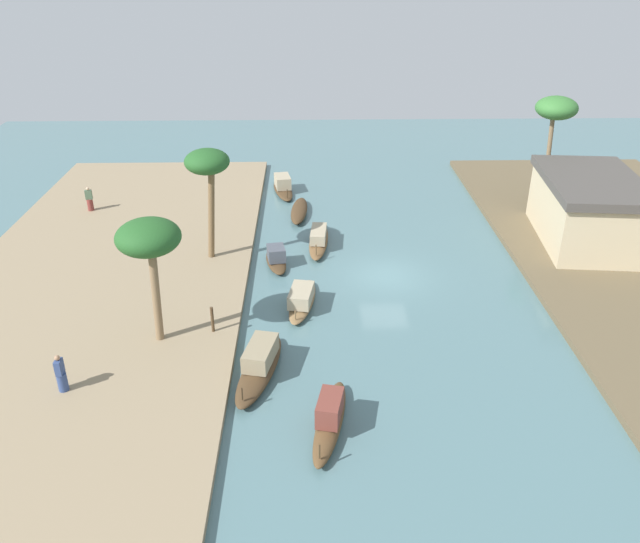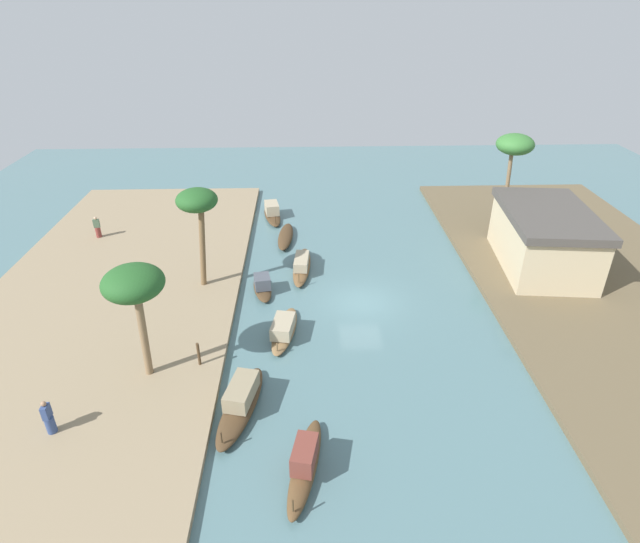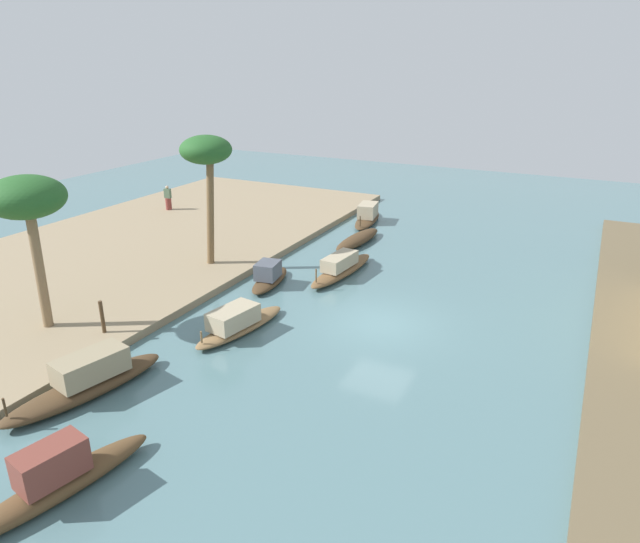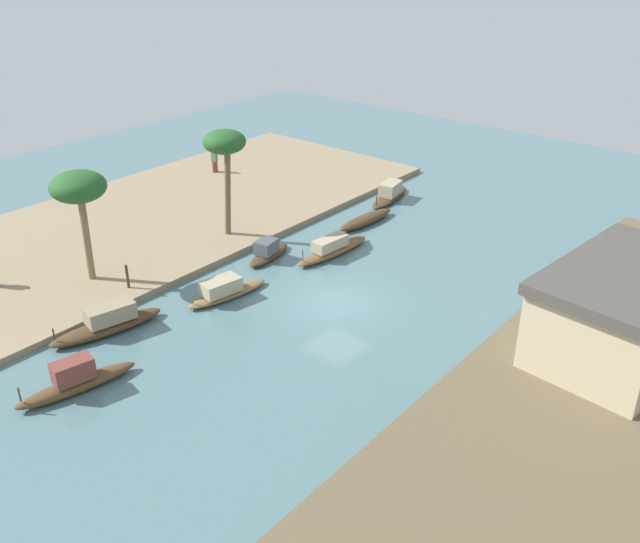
{
  "view_description": "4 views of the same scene",
  "coord_description": "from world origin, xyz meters",
  "px_view_note": "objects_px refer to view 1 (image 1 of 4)",
  "views": [
    {
      "loc": [
        30.14,
        -4.19,
        15.82
      ],
      "look_at": [
        0.51,
        -3.53,
        0.56
      ],
      "focal_mm": 35.94,
      "sensor_mm": 36.0,
      "label": 1
    },
    {
      "loc": [
        25.49,
        -3.31,
        16.2
      ],
      "look_at": [
        -2.54,
        -2.37,
        0.72
      ],
      "focal_mm": 28.92,
      "sensor_mm": 36.0,
      "label": 2
    },
    {
      "loc": [
        18.52,
        6.73,
        9.62
      ],
      "look_at": [
        -1.73,
        -3.47,
        0.98
      ],
      "focal_mm": 31.53,
      "sensor_mm": 36.0,
      "label": 3
    },
    {
      "loc": [
        22.96,
        17.91,
        16.35
      ],
      "look_at": [
        -0.74,
        -1.65,
        0.85
      ],
      "focal_mm": 38.99,
      "sensor_mm": 36.0,
      "label": 4
    }
  ],
  "objects_px": {
    "mooring_post": "(212,319)",
    "riverside_building": "(588,209)",
    "sampan_midstream": "(283,186)",
    "person_by_mooring": "(61,376)",
    "sampan_open_hull": "(260,364)",
    "palm_tree_left_near": "(207,166)",
    "palm_tree_right_short": "(556,110)",
    "person_on_near_bank": "(90,201)",
    "sampan_near_left_bank": "(302,299)",
    "sampan_downstream_large": "(276,258)",
    "sampan_upstream_small": "(330,417)",
    "sampan_with_tall_canopy": "(319,239)",
    "sampan_foreground": "(299,211)",
    "palm_tree_left_far": "(149,240)"
  },
  "relations": [
    {
      "from": "sampan_open_hull",
      "to": "riverside_building",
      "type": "height_order",
      "value": "riverside_building"
    },
    {
      "from": "sampan_downstream_large",
      "to": "person_on_near_bank",
      "type": "distance_m",
      "value": 14.44
    },
    {
      "from": "palm_tree_left_far",
      "to": "sampan_foreground",
      "type": "bearing_deg",
      "value": 158.47
    },
    {
      "from": "sampan_foreground",
      "to": "mooring_post",
      "type": "distance_m",
      "value": 15.03
    },
    {
      "from": "sampan_near_left_bank",
      "to": "mooring_post",
      "type": "height_order",
      "value": "mooring_post"
    },
    {
      "from": "palm_tree_left_far",
      "to": "mooring_post",
      "type": "bearing_deg",
      "value": 103.66
    },
    {
      "from": "sampan_downstream_large",
      "to": "sampan_with_tall_canopy",
      "type": "distance_m",
      "value": 3.51
    },
    {
      "from": "palm_tree_right_short",
      "to": "sampan_open_hull",
      "type": "bearing_deg",
      "value": -43.79
    },
    {
      "from": "sampan_downstream_large",
      "to": "riverside_building",
      "type": "distance_m",
      "value": 18.04
    },
    {
      "from": "sampan_midstream",
      "to": "palm_tree_left_far",
      "type": "distance_m",
      "value": 20.49
    },
    {
      "from": "sampan_near_left_bank",
      "to": "mooring_post",
      "type": "bearing_deg",
      "value": -46.31
    },
    {
      "from": "sampan_open_hull",
      "to": "palm_tree_left_near",
      "type": "distance_m",
      "value": 12.07
    },
    {
      "from": "sampan_downstream_large",
      "to": "sampan_near_left_bank",
      "type": "relative_size",
      "value": 0.77
    },
    {
      "from": "mooring_post",
      "to": "palm_tree_right_short",
      "type": "distance_m",
      "value": 26.08
    },
    {
      "from": "sampan_open_hull",
      "to": "sampan_downstream_large",
      "type": "bearing_deg",
      "value": -168.91
    },
    {
      "from": "sampan_upstream_small",
      "to": "sampan_foreground",
      "type": "height_order",
      "value": "sampan_upstream_small"
    },
    {
      "from": "sampan_open_hull",
      "to": "sampan_foreground",
      "type": "xyz_separation_m",
      "value": [
        -17.32,
        1.5,
        -0.2
      ]
    },
    {
      "from": "mooring_post",
      "to": "sampan_downstream_large",
      "type": "bearing_deg",
      "value": 160.75
    },
    {
      "from": "sampan_downstream_large",
      "to": "sampan_upstream_small",
      "type": "relative_size",
      "value": 0.72
    },
    {
      "from": "sampan_foreground",
      "to": "palm_tree_left_near",
      "type": "bearing_deg",
      "value": -30.15
    },
    {
      "from": "sampan_near_left_bank",
      "to": "person_by_mooring",
      "type": "distance_m",
      "value": 11.49
    },
    {
      "from": "sampan_midstream",
      "to": "palm_tree_left_near",
      "type": "xyz_separation_m",
      "value": [
        11.14,
        -3.45,
        5.12
      ]
    },
    {
      "from": "sampan_upstream_small",
      "to": "sampan_with_tall_canopy",
      "type": "bearing_deg",
      "value": -167.84
    },
    {
      "from": "sampan_downstream_large",
      "to": "person_by_mooring",
      "type": "relative_size",
      "value": 2.18
    },
    {
      "from": "person_on_near_bank",
      "to": "person_by_mooring",
      "type": "height_order",
      "value": "person_by_mooring"
    },
    {
      "from": "sampan_open_hull",
      "to": "sampan_foreground",
      "type": "height_order",
      "value": "sampan_open_hull"
    },
    {
      "from": "sampan_near_left_bank",
      "to": "riverside_building",
      "type": "xyz_separation_m",
      "value": [
        -6.75,
        16.38,
        1.85
      ]
    },
    {
      "from": "sampan_open_hull",
      "to": "mooring_post",
      "type": "height_order",
      "value": "mooring_post"
    },
    {
      "from": "sampan_open_hull",
      "to": "person_on_near_bank",
      "type": "bearing_deg",
      "value": -132.9
    },
    {
      "from": "person_on_near_bank",
      "to": "palm_tree_right_short",
      "type": "height_order",
      "value": "palm_tree_right_short"
    },
    {
      "from": "sampan_open_hull",
      "to": "person_on_near_bank",
      "type": "distance_m",
      "value": 21.29
    },
    {
      "from": "sampan_foreground",
      "to": "person_on_near_bank",
      "type": "distance_m",
      "value": 13.55
    },
    {
      "from": "person_by_mooring",
      "to": "palm_tree_right_short",
      "type": "bearing_deg",
      "value": -52.18
    },
    {
      "from": "person_by_mooring",
      "to": "palm_tree_left_near",
      "type": "height_order",
      "value": "palm_tree_left_near"
    },
    {
      "from": "sampan_open_hull",
      "to": "person_by_mooring",
      "type": "relative_size",
      "value": 3.31
    },
    {
      "from": "sampan_near_left_bank",
      "to": "palm_tree_left_near",
      "type": "xyz_separation_m",
      "value": [
        -5.03,
        -4.85,
        5.14
      ]
    },
    {
      "from": "sampan_upstream_small",
      "to": "sampan_with_tall_canopy",
      "type": "xyz_separation_m",
      "value": [
        -15.99,
        -0.08,
        -0.1
      ]
    },
    {
      "from": "sampan_midstream",
      "to": "person_by_mooring",
      "type": "height_order",
      "value": "person_by_mooring"
    },
    {
      "from": "sampan_midstream",
      "to": "person_by_mooring",
      "type": "bearing_deg",
      "value": -28.9
    },
    {
      "from": "sampan_midstream",
      "to": "palm_tree_right_short",
      "type": "relative_size",
      "value": 0.69
    },
    {
      "from": "sampan_midstream",
      "to": "palm_tree_left_far",
      "type": "bearing_deg",
      "value": -23.86
    },
    {
      "from": "person_on_near_bank",
      "to": "sampan_with_tall_canopy",
      "type": "bearing_deg",
      "value": -26.7
    },
    {
      "from": "mooring_post",
      "to": "riverside_building",
      "type": "xyz_separation_m",
      "value": [
        -9.43,
        20.34,
        1.32
      ]
    },
    {
      "from": "sampan_upstream_small",
      "to": "sampan_foreground",
      "type": "distance_m",
      "value": 20.75
    },
    {
      "from": "sampan_with_tall_canopy",
      "to": "riverside_building",
      "type": "height_order",
      "value": "riverside_building"
    },
    {
      "from": "sampan_midstream",
      "to": "riverside_building",
      "type": "bearing_deg",
      "value": 52.05
    },
    {
      "from": "sampan_open_hull",
      "to": "sampan_midstream",
      "type": "height_order",
      "value": "sampan_open_hull"
    },
    {
      "from": "mooring_post",
      "to": "sampan_open_hull",
      "type": "bearing_deg",
      "value": 39.0
    },
    {
      "from": "sampan_foreground",
      "to": "sampan_midstream",
      "type": "bearing_deg",
      "value": -160.58
    },
    {
      "from": "sampan_open_hull",
      "to": "person_on_near_bank",
      "type": "xyz_separation_m",
      "value": [
        -17.56,
        -12.03,
        0.51
      ]
    }
  ]
}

